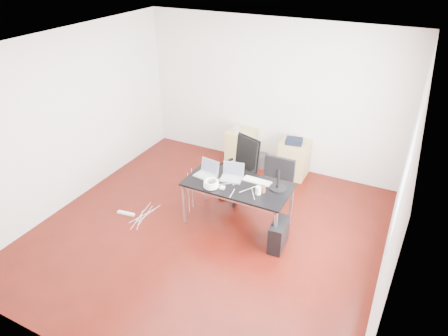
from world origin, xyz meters
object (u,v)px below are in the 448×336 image
at_px(office_chair, 241,166).
at_px(filing_cabinet_right, 294,159).
at_px(filing_cabinet_left, 241,147).
at_px(desk, 238,187).
at_px(pc_tower, 278,235).

xyz_separation_m(office_chair, filing_cabinet_right, (0.59, 1.12, -0.26)).
bearing_deg(office_chair, filing_cabinet_left, 134.94).
distance_m(office_chair, filing_cabinet_right, 1.29).
relative_size(office_chair, filing_cabinet_right, 1.54).
relative_size(desk, pc_tower, 3.56).
height_order(desk, pc_tower, desk).
bearing_deg(pc_tower, desk, 159.00).
relative_size(desk, office_chair, 1.48).
distance_m(desk, pc_tower, 0.93).
height_order(office_chair, filing_cabinet_right, office_chair).
distance_m(office_chair, pc_tower, 1.46).
bearing_deg(office_chair, desk, -48.40).
bearing_deg(desk, office_chair, 110.66).
relative_size(filing_cabinet_right, pc_tower, 1.56).
xyz_separation_m(office_chair, filing_cabinet_left, (-0.50, 1.12, -0.26)).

